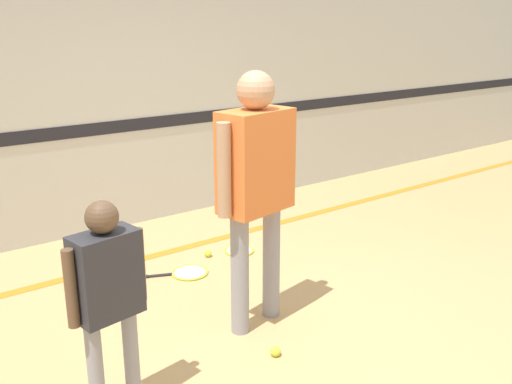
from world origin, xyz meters
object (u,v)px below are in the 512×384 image
racket_second_spare (188,273)px  tennis_ball_near_instructor (275,351)px  person_instructor (256,174)px  person_student_left (108,286)px  tennis_ball_by_spare_racket (208,253)px  racket_spare_on_floor (239,250)px

racket_second_spare → tennis_ball_near_instructor: size_ratio=8.18×
person_instructor → person_student_left: (-1.15, -0.29, -0.33)m
tennis_ball_by_spare_racket → person_instructor: bearing=-106.3°
tennis_ball_by_spare_racket → racket_spare_on_floor: bearing=-9.1°
racket_spare_on_floor → tennis_ball_near_instructor: size_ratio=7.65×
person_student_left → racket_spare_on_floor: bearing=29.5°
person_student_left → tennis_ball_near_instructor: person_student_left is taller
racket_spare_on_floor → racket_second_spare: same height
person_student_left → tennis_ball_by_spare_racket: person_student_left is taller
tennis_ball_near_instructor → tennis_ball_by_spare_racket: (0.49, 1.58, 0.00)m
racket_second_spare → tennis_ball_by_spare_racket: 0.38m
person_instructor → racket_second_spare: person_instructor is taller
person_student_left → racket_spare_on_floor: (1.80, 1.42, -0.72)m
person_student_left → tennis_ball_by_spare_racket: bearing=35.7°
tennis_ball_by_spare_racket → person_student_left: bearing=-135.5°
tennis_ball_near_instructor → tennis_ball_by_spare_racket: 1.66m
racket_spare_on_floor → tennis_ball_by_spare_racket: 0.31m
person_student_left → person_instructor: bearing=5.5°
person_student_left → tennis_ball_by_spare_racket: 2.21m
person_instructor → person_student_left: person_instructor is taller
person_student_left → racket_second_spare: size_ratio=2.19×
racket_spare_on_floor → person_instructor: bearing=-180.0°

